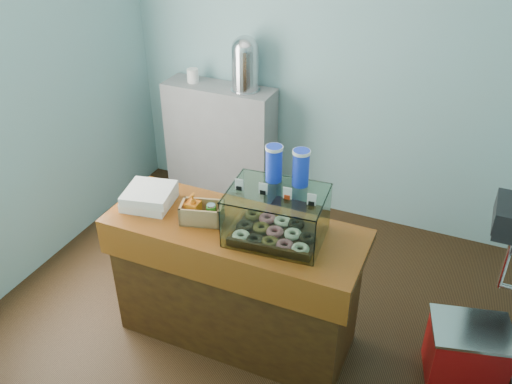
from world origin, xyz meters
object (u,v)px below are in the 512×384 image
at_px(counter, 236,282).
at_px(red_cooler, 466,352).
at_px(display_case, 278,210).
at_px(coffee_urn, 245,62).

relative_size(counter, red_cooler, 2.96).
xyz_separation_m(display_case, red_cooler, (1.18, 0.21, -0.86)).
height_order(display_case, coffee_urn, coffee_urn).
bearing_deg(coffee_urn, display_case, -59.46).
relative_size(counter, display_case, 2.73).
bearing_deg(counter, coffee_urn, 112.23).
xyz_separation_m(coffee_urn, red_cooler, (2.10, -1.34, -1.14)).
distance_m(counter, display_case, 0.67).
distance_m(display_case, red_cooler, 1.48).
distance_m(counter, coffee_urn, 1.93).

